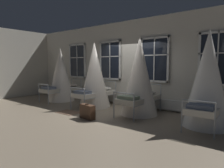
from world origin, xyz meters
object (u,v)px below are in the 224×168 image
at_px(cot_fourth, 208,80).
at_px(suitcase_dark, 87,112).
at_px(cot_third, 139,77).
at_px(cot_second, 94,76).
at_px(cot_first, 61,75).

distance_m(cot_fourth, suitcase_dark, 3.56).
bearing_deg(cot_third, cot_second, 90.89).
relative_size(cot_second, suitcase_dark, 4.38).
height_order(cot_fourth, suitcase_dark, cot_fourth).
bearing_deg(suitcase_dark, cot_third, 65.05).
height_order(cot_first, suitcase_dark, cot_first).
xyz_separation_m(cot_second, suitcase_dark, (1.05, -1.45, -1.01)).
bearing_deg(suitcase_dark, cot_second, 134.00).
bearing_deg(cot_second, cot_third, -88.93).
relative_size(cot_first, cot_second, 0.96).
relative_size(cot_first, suitcase_dark, 4.22).
distance_m(cot_second, cot_fourth, 4.13).
relative_size(cot_third, cot_fourth, 1.00).
xyz_separation_m(cot_fourth, suitcase_dark, (-3.08, -1.45, -1.04)).
xyz_separation_m(cot_second, cot_third, (2.01, 0.04, 0.02)).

